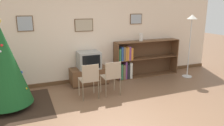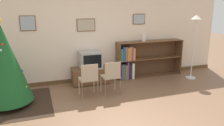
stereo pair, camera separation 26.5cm
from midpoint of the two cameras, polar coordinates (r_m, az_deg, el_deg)
ground_plane at (r=4.07m, az=5.32°, el=-15.55°), size 24.00×24.00×0.00m
wall_back at (r=5.99m, az=-4.76°, el=7.95°), size 8.27×0.11×2.70m
area_rug at (r=5.14m, az=-23.78°, el=-10.05°), size 1.71×1.63×0.01m
christmas_tree at (r=4.85m, az=-24.86°, el=-0.23°), size 1.00×1.00×1.82m
tv_console at (r=5.92m, az=-4.29°, el=-3.33°), size 1.00×0.49×0.44m
television at (r=5.79m, az=-4.37°, el=0.85°), size 0.57×0.48×0.45m
folding_chair_left at (r=4.92m, az=-4.51°, el=-4.03°), size 0.40×0.40×0.82m
folding_chair_right at (r=5.07m, az=1.37°, el=-3.40°), size 0.40×0.40×0.82m
bookshelf at (r=6.42m, az=8.02°, el=0.66°), size 2.03×0.36×1.07m
vase at (r=6.37m, az=9.52°, el=6.60°), size 0.11×0.11×0.21m
standing_lamp at (r=6.59m, az=21.97°, el=7.92°), size 0.28×0.28×1.82m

